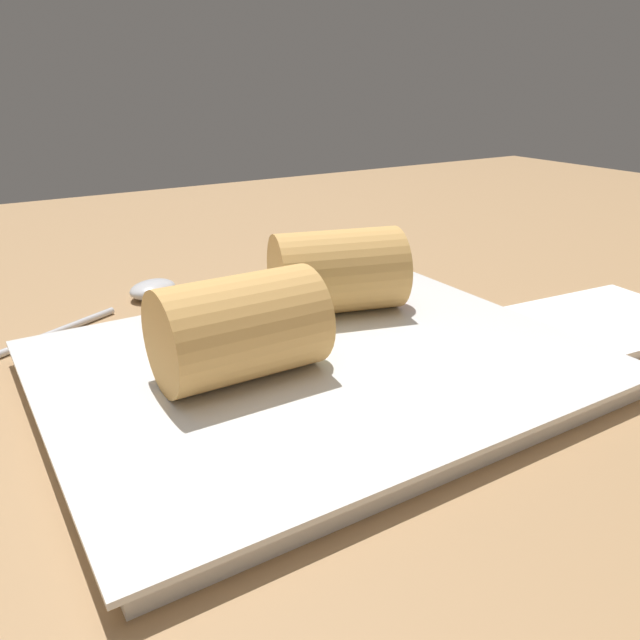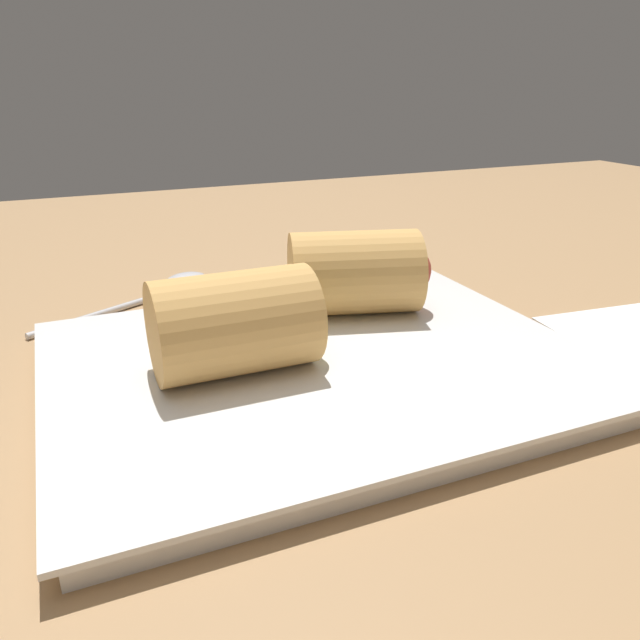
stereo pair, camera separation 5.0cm
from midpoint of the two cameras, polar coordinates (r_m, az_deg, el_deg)
table_surface at (r=37.01cm, az=8.41°, el=-7.54°), size 180.00×140.00×2.00cm
serving_plate at (r=36.76cm, az=3.90°, el=-4.45°), size 30.72×24.08×1.50cm
roll_front_left at (r=33.71cm, az=-2.85°, el=-0.30°), size 9.65×5.67×5.64cm
roll_front_right at (r=42.54cm, az=7.24°, el=4.28°), size 10.11×7.77×5.64cm
spoon at (r=51.88cm, az=-10.38°, el=3.04°), size 14.84×8.73×1.40cm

